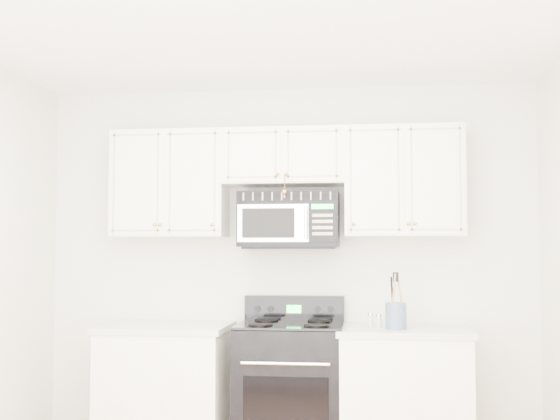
# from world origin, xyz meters

# --- Properties ---
(room) EXTENTS (3.51, 3.51, 2.61)m
(room) POSITION_xyz_m (0.00, 0.00, 1.30)
(room) COLOR brown
(room) RESTS_ON ground
(base_cabinet_left) EXTENTS (0.86, 0.65, 0.92)m
(base_cabinet_left) POSITION_xyz_m (-0.80, 1.44, 0.43)
(base_cabinet_left) COLOR white
(base_cabinet_left) RESTS_ON ground
(base_cabinet_right) EXTENTS (0.86, 0.65, 0.92)m
(base_cabinet_right) POSITION_xyz_m (0.80, 1.44, 0.43)
(base_cabinet_right) COLOR white
(base_cabinet_right) RESTS_ON ground
(range) EXTENTS (0.71, 0.65, 1.11)m
(range) POSITION_xyz_m (0.05, 1.45, 0.48)
(range) COLOR black
(range) RESTS_ON ground
(upper_cabinets) EXTENTS (2.44, 0.37, 0.75)m
(upper_cabinets) POSITION_xyz_m (0.00, 1.58, 1.93)
(upper_cabinets) COLOR white
(upper_cabinets) RESTS_ON ground
(microwave) EXTENTS (0.69, 0.39, 0.38)m
(microwave) POSITION_xyz_m (0.03, 1.57, 1.64)
(microwave) COLOR black
(microwave) RESTS_ON ground
(utensil_crock) EXTENTS (0.13, 0.13, 0.36)m
(utensil_crock) POSITION_xyz_m (0.75, 1.32, 1.01)
(utensil_crock) COLOR #476685
(utensil_crock) RESTS_ON base_cabinet_right
(shaker_salt) EXTENTS (0.04, 0.04, 0.09)m
(shaker_salt) POSITION_xyz_m (0.59, 1.45, 0.97)
(shaker_salt) COLOR #B1B2BD
(shaker_salt) RESTS_ON base_cabinet_right
(shaker_pepper) EXTENTS (0.04, 0.04, 0.09)m
(shaker_pepper) POSITION_xyz_m (0.64, 1.37, 0.97)
(shaker_pepper) COLOR #B1B2BD
(shaker_pepper) RESTS_ON base_cabinet_right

